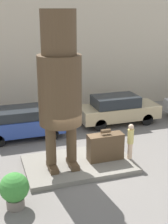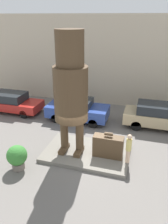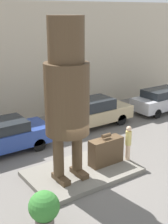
% 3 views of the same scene
% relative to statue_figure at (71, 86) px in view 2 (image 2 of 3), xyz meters
% --- Properties ---
extents(ground_plane, '(60.00, 60.00, 0.00)m').
position_rel_statue_figure_xyz_m(ground_plane, '(0.77, 0.13, -3.78)').
color(ground_plane, slate).
extents(pedestal, '(4.50, 2.83, 0.20)m').
position_rel_statue_figure_xyz_m(pedestal, '(0.77, 0.13, -3.69)').
color(pedestal, slate).
rests_on(pedestal, ground_plane).
extents(building_backdrop, '(28.00, 0.60, 7.01)m').
position_rel_statue_figure_xyz_m(building_backdrop, '(0.77, 7.99, -0.28)').
color(building_backdrop, beige).
rests_on(building_backdrop, ground_plane).
extents(statue_figure, '(1.66, 1.66, 6.13)m').
position_rel_statue_figure_xyz_m(statue_figure, '(0.00, 0.00, 0.00)').
color(statue_figure, '#4C3823').
rests_on(statue_figure, pedestal).
extents(giant_suitcase, '(1.52, 0.55, 1.37)m').
position_rel_statue_figure_xyz_m(giant_suitcase, '(1.92, 0.04, -3.01)').
color(giant_suitcase, '#4C3823').
rests_on(giant_suitcase, pedestal).
extents(tourist, '(0.27, 0.27, 1.56)m').
position_rel_statue_figure_xyz_m(tourist, '(2.96, -0.21, -2.73)').
color(tourist, beige).
rests_on(tourist, pedestal).
extents(parked_car_red, '(4.57, 1.83, 1.51)m').
position_rel_statue_figure_xyz_m(parked_car_red, '(-6.36, 4.03, -2.99)').
color(parked_car_red, '#B2231E').
rests_on(parked_car_red, ground_plane).
extents(parked_car_blue, '(4.29, 1.86, 1.57)m').
position_rel_statue_figure_xyz_m(parked_car_blue, '(-1.05, 4.02, -2.95)').
color(parked_car_blue, '#284293').
rests_on(parked_car_blue, ground_plane).
extents(parked_car_tan, '(4.60, 1.76, 1.66)m').
position_rel_statue_figure_xyz_m(parked_car_tan, '(4.45, 4.40, -2.91)').
color(parked_car_tan, tan).
rests_on(parked_car_tan, ground_plane).
extents(planter_pot, '(0.98, 0.98, 1.26)m').
position_rel_statue_figure_xyz_m(planter_pot, '(-2.09, -1.96, -3.09)').
color(planter_pot, '#70665B').
rests_on(planter_pot, ground_plane).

